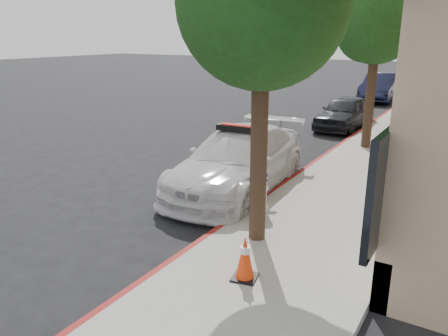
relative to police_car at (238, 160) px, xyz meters
The scene contains 11 objects.
ground 1.42m from the police_car, 156.28° to the right, with size 120.00×120.00×0.00m, color black.
sidewalk 9.86m from the police_car, 75.28° to the left, with size 3.20×50.00×0.15m, color gray.
curb_strip 9.59m from the police_car, 84.24° to the left, with size 0.12×50.00×0.15m, color maroon.
tree_near 4.68m from the police_car, 53.78° to the right, with size 2.92×2.82×5.62m.
tree_mid 6.72m from the police_car, 71.61° to the left, with size 2.77×2.64×5.43m.
tree_far 14.10m from the police_car, 82.28° to the left, with size 3.10×3.00×5.81m.
police_car is the anchor object (origin of this frame).
parked_car_mid 8.81m from the police_car, 89.35° to the left, with size 1.59×3.94×1.34m, color black.
parked_car_far 17.82m from the police_car, 91.33° to the left, with size 1.68×4.83×1.59m, color #161937.
fire_hydrant 1.76m from the police_car, 44.57° to the right, with size 0.37×0.34×0.87m.
traffic_cone 4.48m from the police_car, 59.27° to the right, with size 0.44×0.44×0.71m.
Camera 1 is at (6.20, -8.63, 3.76)m, focal length 35.00 mm.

